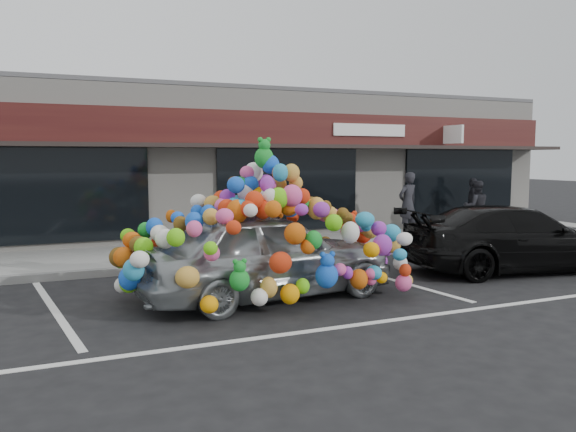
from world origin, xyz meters
name	(u,v)px	position (x,y,z in m)	size (l,w,h in m)	color
ground	(254,294)	(0.00, 0.00, 0.00)	(90.00, 90.00, 0.00)	black
shop_building	(162,164)	(0.00, 8.44, 2.16)	(24.00, 7.20, 4.31)	beige
sidewalk	(198,253)	(0.00, 4.00, 0.07)	(26.00, 3.00, 0.15)	gray
kerb	(215,264)	(0.00, 2.50, 0.07)	(26.00, 0.18, 0.16)	slate
parking_stripe_left	(54,310)	(-3.20, 0.20, 0.00)	(0.12, 4.40, 0.01)	silver
parking_stripe_mid	(385,278)	(2.80, 0.20, 0.00)	(0.12, 4.40, 0.01)	silver
lane_line	(431,315)	(2.00, -2.30, 0.00)	(14.00, 0.12, 0.01)	silver
toy_car	(266,244)	(0.10, -0.36, 0.92)	(3.16, 4.85, 2.71)	#9FA3A9
black_sedan	(514,238)	(5.64, -0.23, 0.68)	(4.70, 1.91, 1.37)	black
pedestrian_a	(408,203)	(6.20, 4.34, 1.04)	(0.65, 0.43, 1.79)	#222228
pedestrian_b	(476,207)	(8.28, 3.88, 0.91)	(0.74, 0.58, 1.53)	black
pedestrian_c	(473,203)	(8.81, 4.64, 0.94)	(0.38, 0.92, 1.57)	black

